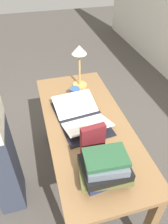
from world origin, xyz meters
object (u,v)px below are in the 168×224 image
open_book (81,116)px  book_standing_upright (93,143)px  reading_lamp (79,58)px  coffee_mug (75,93)px  book_stack_tall (105,168)px

open_book → book_standing_upright: (0.39, -0.03, 0.11)m
reading_lamp → coffee_mug: reading_lamp is taller
book_standing_upright → open_book: bearing=170.7°
open_book → book_stack_tall: size_ratio=1.82×
open_book → coffee_mug: (-0.29, 0.03, 0.02)m
book_standing_upright → coffee_mug: (-0.68, 0.05, -0.09)m
book_stack_tall → coffee_mug: bearing=177.9°
reading_lamp → coffee_mug: 0.30m
open_book → book_standing_upright: 0.40m
open_book → book_stack_tall: bearing=-6.7°
book_stack_tall → book_standing_upright: (-0.16, -0.02, 0.03)m
open_book → reading_lamp: bearing=160.2°
open_book → coffee_mug: 0.29m
reading_lamp → open_book: bearing=-13.6°
book_stack_tall → book_standing_upright: book_standing_upright is taller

